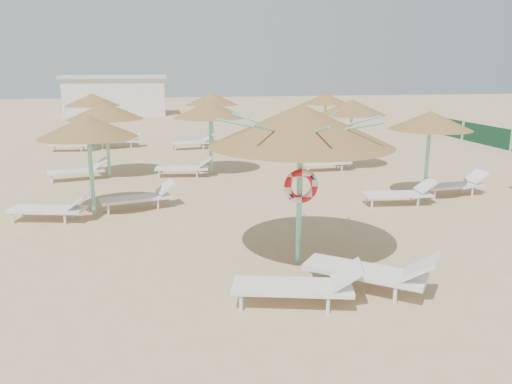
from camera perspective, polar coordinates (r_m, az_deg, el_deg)
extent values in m
plane|color=tan|center=(9.97, 3.88, -8.80)|extent=(120.00, 120.00, 0.00)
cylinder|color=#79D2BA|center=(9.91, 4.97, -0.77)|extent=(0.11, 0.11, 2.68)
cone|color=brown|center=(9.64, 5.16, 7.64)|extent=(3.57, 3.57, 0.80)
cylinder|color=#79D2BA|center=(9.68, 5.12, 6.05)|extent=(0.20, 0.20, 0.12)
cylinder|color=#79D2BA|center=(9.90, 9.77, 7.43)|extent=(1.61, 0.04, 0.40)
cylinder|color=#79D2BA|center=(10.37, 7.39, 7.80)|extent=(1.17, 1.17, 0.40)
cylinder|color=#79D2BA|center=(10.44, 3.92, 7.93)|extent=(0.04, 1.61, 0.40)
cylinder|color=#79D2BA|center=(10.07, 1.04, 7.74)|extent=(1.17, 1.17, 0.40)
cylinder|color=#79D2BA|center=(9.46, 0.32, 7.33)|extent=(1.61, 0.04, 0.40)
cylinder|color=#79D2BA|center=(8.94, 2.56, 6.93)|extent=(1.17, 1.17, 0.40)
cylinder|color=#79D2BA|center=(8.87, 6.60, 6.79)|extent=(0.04, 1.61, 0.40)
cylinder|color=#79D2BA|center=(9.28, 9.61, 7.00)|extent=(1.17, 1.17, 0.40)
torus|color=red|center=(9.75, 5.17, 0.66)|extent=(0.69, 0.15, 0.69)
cylinder|color=silver|center=(8.30, -1.73, -12.56)|extent=(0.06, 0.06, 0.29)
cylinder|color=silver|center=(8.77, -1.41, -11.05)|extent=(0.06, 0.06, 0.29)
cylinder|color=silver|center=(8.30, 8.23, -12.71)|extent=(0.06, 0.06, 0.29)
cylinder|color=silver|center=(8.77, 7.96, -11.19)|extent=(0.06, 0.06, 0.29)
cube|color=silver|center=(8.43, 4.18, -10.76)|extent=(2.08, 1.11, 0.08)
cube|color=silver|center=(8.39, 10.35, -9.23)|extent=(0.64, 0.73, 0.38)
cylinder|color=silver|center=(9.21, 6.27, -9.78)|extent=(0.07, 0.07, 0.31)
cylinder|color=silver|center=(9.70, 7.48, -8.56)|extent=(0.07, 0.07, 0.31)
cylinder|color=silver|center=(8.85, 15.60, -11.28)|extent=(0.07, 0.07, 0.31)
cylinder|color=silver|center=(9.35, 16.33, -9.92)|extent=(0.07, 0.07, 0.31)
cube|color=silver|center=(9.14, 12.25, -8.87)|extent=(2.10, 1.85, 0.09)
cube|color=silver|center=(8.87, 18.32, -8.12)|extent=(0.84, 0.86, 0.41)
cylinder|color=#79D2BA|center=(13.93, -18.31, 2.08)|extent=(0.11, 0.11, 2.30)
cone|color=brown|center=(13.74, -18.70, 7.13)|extent=(2.56, 2.56, 0.57)
cylinder|color=#79D2BA|center=(13.77, -18.63, 6.15)|extent=(0.20, 0.20, 0.12)
cylinder|color=silver|center=(14.12, -26.03, -2.72)|extent=(0.06, 0.06, 0.28)
cylinder|color=silver|center=(14.54, -25.10, -2.16)|extent=(0.06, 0.06, 0.28)
cylinder|color=silver|center=(13.53, -21.01, -2.91)|extent=(0.06, 0.06, 0.28)
cylinder|color=silver|center=(13.96, -20.20, -2.32)|extent=(0.06, 0.06, 0.28)
cube|color=silver|center=(13.92, -22.74, -1.83)|extent=(1.99, 1.05, 0.08)
cube|color=silver|center=(13.52, -19.58, -0.94)|extent=(0.61, 0.70, 0.36)
cylinder|color=silver|center=(13.99, -16.51, -2.00)|extent=(0.06, 0.06, 0.28)
cylinder|color=silver|center=(14.47, -16.80, -1.50)|extent=(0.06, 0.06, 0.28)
cylinder|color=silver|center=(14.21, -11.13, -1.43)|extent=(0.06, 0.06, 0.28)
cylinder|color=silver|center=(14.69, -11.59, -0.95)|extent=(0.06, 0.06, 0.28)
cube|color=silver|center=(14.30, -13.54, -0.72)|extent=(1.99, 1.05, 0.08)
cube|color=silver|center=(14.41, -10.28, 0.55)|extent=(0.61, 0.70, 0.36)
cylinder|color=#79D2BA|center=(18.76, -16.59, 5.13)|extent=(0.11, 0.11, 2.30)
cone|color=brown|center=(18.62, -16.86, 8.90)|extent=(2.67, 2.67, 0.60)
cylinder|color=#79D2BA|center=(18.64, -16.80, 8.16)|extent=(0.20, 0.20, 0.12)
cylinder|color=silver|center=(18.42, -22.26, 1.30)|extent=(0.06, 0.06, 0.28)
cylinder|color=silver|center=(18.91, -22.31, 1.61)|extent=(0.06, 0.06, 0.28)
cylinder|color=silver|center=(18.48, -18.09, 1.70)|extent=(0.06, 0.06, 0.28)
cylinder|color=silver|center=(18.97, -18.24, 1.99)|extent=(0.06, 0.06, 0.28)
cube|color=silver|center=(18.65, -19.89, 2.23)|extent=(1.99, 1.02, 0.08)
cube|color=silver|center=(18.67, -17.35, 3.19)|extent=(0.60, 0.69, 0.36)
cylinder|color=#79D2BA|center=(25.46, -18.02, 7.23)|extent=(0.11, 0.11, 2.30)
cone|color=brown|center=(25.36, -18.23, 10.00)|extent=(2.59, 2.59, 0.58)
cylinder|color=#79D2BA|center=(25.37, -18.19, 9.47)|extent=(0.20, 0.20, 0.12)
cylinder|color=silver|center=(25.33, -22.32, 4.52)|extent=(0.06, 0.06, 0.28)
cylinder|color=silver|center=(25.80, -22.02, 4.71)|extent=(0.06, 0.06, 0.28)
cylinder|color=silver|center=(24.99, -19.34, 4.66)|extent=(0.06, 0.06, 0.28)
cylinder|color=silver|center=(25.47, -19.09, 4.85)|extent=(0.06, 0.06, 0.28)
cube|color=silver|center=(25.33, -20.46, 5.10)|extent=(1.94, 0.77, 0.08)
cube|color=silver|center=(25.10, -18.62, 5.73)|extent=(0.53, 0.64, 0.36)
cylinder|color=silver|center=(25.54, -17.14, 5.02)|extent=(0.06, 0.06, 0.28)
cylinder|color=silver|center=(26.03, -17.11, 5.18)|extent=(0.06, 0.06, 0.28)
cylinder|color=silver|center=(25.52, -14.10, 5.21)|extent=(0.06, 0.06, 0.28)
cylinder|color=silver|center=(26.02, -14.13, 5.37)|extent=(0.06, 0.06, 0.28)
cube|color=silver|center=(25.74, -15.37, 5.61)|extent=(1.94, 0.77, 0.08)
cube|color=silver|center=(25.72, -13.50, 6.26)|extent=(0.53, 0.64, 0.36)
cylinder|color=#79D2BA|center=(18.64, -5.20, 5.60)|extent=(0.11, 0.11, 2.30)
cone|color=brown|center=(18.50, -5.29, 9.40)|extent=(2.69, 2.69, 0.60)
cylinder|color=#79D2BA|center=(18.52, -5.27, 8.66)|extent=(0.20, 0.20, 0.12)
cylinder|color=silver|center=(18.20, -11.01, 1.96)|extent=(0.06, 0.06, 0.28)
cylinder|color=silver|center=(18.69, -10.80, 2.28)|extent=(0.06, 0.06, 0.28)
cylinder|color=silver|center=(18.06, -6.76, 2.03)|extent=(0.06, 0.06, 0.28)
cylinder|color=silver|center=(18.55, -6.66, 2.35)|extent=(0.06, 0.06, 0.28)
cube|color=silver|center=(18.32, -8.45, 2.72)|extent=(1.97, 0.87, 0.08)
cube|color=silver|center=(18.21, -5.81, 3.50)|extent=(0.56, 0.66, 0.36)
cylinder|color=#79D2BA|center=(24.92, -5.01, 7.72)|extent=(0.11, 0.11, 2.30)
cone|color=brown|center=(24.82, -5.08, 10.56)|extent=(2.58, 2.58, 0.58)
cylinder|color=#79D2BA|center=(24.83, -5.06, 10.01)|extent=(0.20, 0.20, 0.12)
cylinder|color=silver|center=(24.20, -9.19, 4.99)|extent=(0.06, 0.06, 0.28)
cylinder|color=silver|center=(24.69, -9.37, 5.16)|extent=(0.06, 0.06, 0.28)
cylinder|color=silver|center=(24.43, -6.05, 5.18)|extent=(0.06, 0.06, 0.28)
cylinder|color=silver|center=(24.92, -6.29, 5.35)|extent=(0.06, 0.06, 0.28)
cube|color=silver|center=(24.55, -7.44, 5.61)|extent=(1.96, 0.84, 0.08)
cube|color=silver|center=(24.67, -5.51, 6.27)|extent=(0.55, 0.65, 0.36)
cylinder|color=#79D2BA|center=(15.60, 18.95, 3.25)|extent=(0.11, 0.11, 2.30)
cone|color=brown|center=(15.43, 19.32, 7.73)|extent=(2.38, 2.38, 0.54)
cylinder|color=#79D2BA|center=(15.45, 19.25, 6.89)|extent=(0.20, 0.20, 0.12)
cylinder|color=silver|center=(14.45, 13.12, -1.27)|extent=(0.06, 0.06, 0.28)
cylinder|color=silver|center=(14.91, 12.51, -0.77)|extent=(0.06, 0.06, 0.28)
cylinder|color=silver|center=(14.94, 18.03, -1.11)|extent=(0.06, 0.06, 0.28)
cylinder|color=silver|center=(15.38, 17.30, -0.63)|extent=(0.06, 0.06, 0.28)
cube|color=silver|center=(14.91, 15.77, -0.26)|extent=(1.95, 0.79, 0.08)
cube|color=silver|center=(15.18, 18.82, 0.70)|extent=(0.54, 0.64, 0.36)
cylinder|color=silver|center=(15.95, 19.72, -0.31)|extent=(0.06, 0.06, 0.28)
cylinder|color=silver|center=(16.34, 18.72, 0.10)|extent=(0.06, 0.06, 0.28)
cylinder|color=silver|center=(16.76, 23.49, 0.01)|extent=(0.06, 0.06, 0.28)
cylinder|color=silver|center=(17.13, 22.45, 0.40)|extent=(0.06, 0.06, 0.28)
cube|color=silver|center=(16.57, 21.54, 0.69)|extent=(1.95, 0.79, 0.08)
cube|color=silver|center=(17.05, 23.89, 1.64)|extent=(0.54, 0.64, 0.36)
cylinder|color=#79D2BA|center=(19.96, 10.74, 5.97)|extent=(0.11, 0.11, 2.30)
cone|color=brown|center=(19.83, 10.90, 9.51)|extent=(2.62, 2.62, 0.59)
cylinder|color=#79D2BA|center=(19.85, 10.87, 8.83)|extent=(0.20, 0.20, 0.12)
cylinder|color=silver|center=(18.88, 6.00, 2.57)|extent=(0.06, 0.06, 0.28)
cylinder|color=silver|center=(19.34, 5.51, 2.86)|extent=(0.06, 0.06, 0.28)
cylinder|color=silver|center=(19.36, 9.78, 2.73)|extent=(0.06, 0.06, 0.28)
cylinder|color=silver|center=(19.81, 9.22, 3.01)|extent=(0.06, 0.06, 0.28)
cube|color=silver|center=(19.35, 8.01, 3.34)|extent=(1.93, 0.71, 0.08)
cube|color=silver|center=(19.63, 10.36, 4.11)|extent=(0.51, 0.62, 0.36)
cylinder|color=#79D2BA|center=(25.39, 7.88, 7.76)|extent=(0.11, 0.11, 2.30)
cone|color=brown|center=(25.28, 7.97, 10.53)|extent=(2.36, 2.36, 0.53)
cylinder|color=#79D2BA|center=(25.30, 7.95, 10.01)|extent=(0.20, 0.20, 0.12)
cylinder|color=silver|center=(24.61, 3.78, 5.29)|extent=(0.06, 0.06, 0.28)
cylinder|color=silver|center=(25.10, 3.87, 5.46)|extent=(0.06, 0.06, 0.28)
cylinder|color=silver|center=(24.54, 6.93, 5.20)|extent=(0.06, 0.06, 0.28)
cylinder|color=silver|center=(25.04, 6.96, 5.37)|extent=(0.06, 0.06, 0.28)
cube|color=silver|center=(24.78, 5.68, 5.74)|extent=(2.00, 1.20, 0.08)
cube|color=silver|center=(24.73, 7.67, 6.22)|extent=(0.65, 0.73, 0.36)
cube|color=silver|center=(44.09, -15.71, 10.44)|extent=(8.00, 4.00, 3.00)
cube|color=beige|center=(44.04, -15.85, 12.55)|extent=(8.40, 4.40, 0.25)
cube|color=#1C543C|center=(28.33, 24.80, 5.92)|extent=(0.08, 3.80, 1.00)
cylinder|color=#79D2BA|center=(26.81, 27.13, 5.39)|extent=(0.08, 0.08, 1.10)
cube|color=#1C543C|center=(31.65, 20.64, 7.03)|extent=(0.08, 3.80, 1.00)
cylinder|color=#79D2BA|center=(30.04, 22.51, 6.63)|extent=(0.08, 0.08, 1.10)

